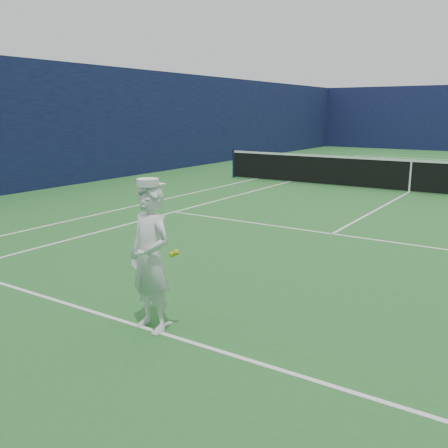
% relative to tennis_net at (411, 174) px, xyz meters
% --- Properties ---
extents(ground, '(80.00, 80.00, 0.00)m').
position_rel_tennis_net_xyz_m(ground, '(0.00, 0.00, -0.55)').
color(ground, '#286A2B').
rests_on(ground, ground).
extents(court_markings, '(11.03, 23.83, 0.01)m').
position_rel_tennis_net_xyz_m(court_markings, '(0.00, 0.00, -0.55)').
color(court_markings, white).
rests_on(court_markings, ground).
extents(windscreen_fence, '(20.12, 36.12, 4.00)m').
position_rel_tennis_net_xyz_m(windscreen_fence, '(0.00, 0.00, 1.45)').
color(windscreen_fence, '#10153D').
rests_on(windscreen_fence, ground).
extents(tennis_net, '(12.88, 0.09, 1.07)m').
position_rel_tennis_net_xyz_m(tennis_net, '(0.00, 0.00, 0.00)').
color(tennis_net, '#141E4C').
rests_on(tennis_net, ground).
extents(tennis_player, '(0.75, 0.58, 1.74)m').
position_rel_tennis_net_xyz_m(tennis_player, '(-0.06, -11.84, 0.29)').
color(tennis_player, white).
rests_on(tennis_player, ground).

